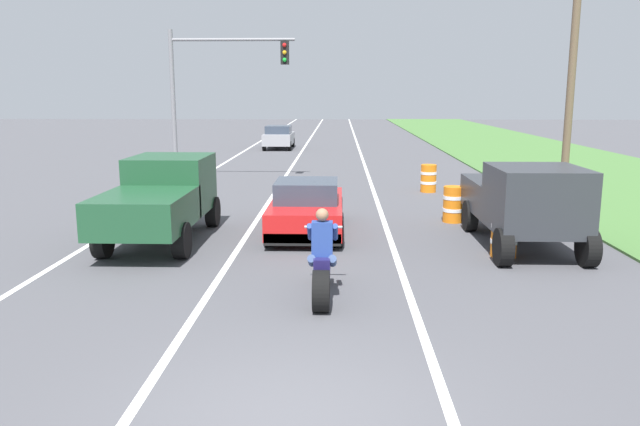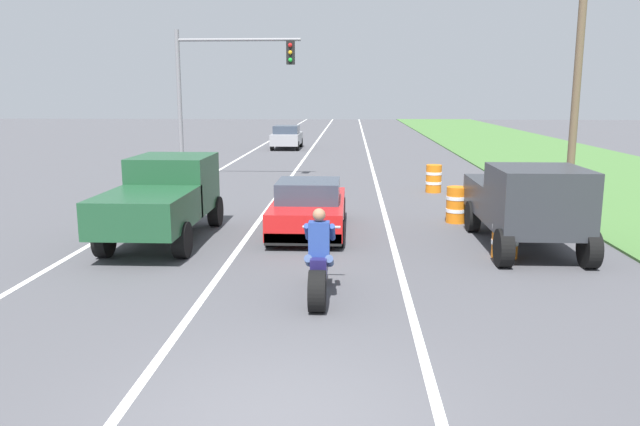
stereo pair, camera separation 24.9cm
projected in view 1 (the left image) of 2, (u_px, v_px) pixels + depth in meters
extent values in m
plane|color=#4C4C51|center=(288.00, 424.00, 6.74)|extent=(160.00, 160.00, 0.00)
cube|color=white|center=(201.00, 177.00, 26.53)|extent=(0.14, 120.00, 0.01)
cube|color=white|center=(369.00, 178.00, 26.31)|extent=(0.14, 120.00, 0.01)
cube|color=white|center=(285.00, 178.00, 26.42)|extent=(0.14, 120.00, 0.01)
cube|color=#477538|center=(610.00, 178.00, 25.99)|extent=(10.00, 120.00, 0.06)
cylinder|color=black|center=(321.00, 291.00, 10.17)|extent=(0.28, 0.69, 0.69)
cylinder|color=black|center=(324.00, 267.00, 11.70)|extent=(0.12, 0.63, 0.63)
cube|color=#1E194C|center=(322.00, 262.00, 10.93)|extent=(0.28, 1.10, 0.36)
cylinder|color=#B2B2B7|center=(323.00, 249.00, 11.55)|extent=(0.08, 0.36, 0.73)
cylinder|color=#A5A5AA|center=(323.00, 227.00, 11.45)|extent=(0.70, 0.05, 0.05)
cube|color=navy|center=(322.00, 239.00, 10.61)|extent=(0.36, 0.24, 0.60)
sphere|color=#9E7051|center=(322.00, 215.00, 10.53)|extent=(0.22, 0.22, 0.22)
cylinder|color=#384C7A|center=(312.00, 261.00, 10.73)|extent=(0.14, 0.47, 0.32)
cylinder|color=navy|center=(310.00, 232.00, 10.91)|extent=(0.10, 0.51, 0.40)
cylinder|color=#384C7A|center=(333.00, 261.00, 10.71)|extent=(0.14, 0.47, 0.32)
cylinder|color=navy|center=(335.00, 232.00, 10.89)|extent=(0.10, 0.51, 0.40)
cube|color=red|center=(307.00, 212.00, 16.02)|extent=(1.80, 4.30, 0.64)
cube|color=#333D4C|center=(307.00, 191.00, 15.71)|extent=(1.56, 1.70, 0.52)
cube|color=black|center=(303.00, 239.00, 14.06)|extent=(1.76, 0.20, 0.28)
cylinder|color=black|center=(282.00, 208.00, 17.66)|extent=(0.24, 0.64, 0.64)
cylinder|color=black|center=(338.00, 208.00, 17.61)|extent=(0.24, 0.64, 0.64)
cylinder|color=black|center=(270.00, 233.00, 14.52)|extent=(0.24, 0.64, 0.64)
cylinder|color=black|center=(338.00, 233.00, 14.47)|extent=(0.24, 0.64, 0.64)
cube|color=#1E4C2D|center=(171.00, 183.00, 15.79)|extent=(1.90, 2.10, 1.40)
cube|color=#333D4C|center=(174.00, 167.00, 16.06)|extent=(1.67, 0.29, 0.57)
cube|color=#1E4C2D|center=(145.00, 211.00, 13.64)|extent=(1.90, 2.70, 0.80)
cylinder|color=black|center=(149.00, 211.00, 16.77)|extent=(0.28, 0.80, 0.80)
cylinder|color=black|center=(213.00, 212.00, 16.72)|extent=(0.28, 0.80, 0.80)
cylinder|color=black|center=(102.00, 240.00, 13.49)|extent=(0.28, 0.80, 0.80)
cylinder|color=black|center=(182.00, 241.00, 13.43)|extent=(0.28, 0.80, 0.80)
cube|color=#2D3035|center=(536.00, 199.00, 13.44)|extent=(1.90, 2.10, 1.40)
cube|color=#333D4C|center=(543.00, 184.00, 13.03)|extent=(1.67, 0.29, 0.57)
cube|color=#2D3035|center=(508.00, 196.00, 15.71)|extent=(1.90, 2.70, 0.80)
cylinder|color=black|center=(588.00, 248.00, 12.80)|extent=(0.28, 0.80, 0.80)
cylinder|color=black|center=(503.00, 247.00, 12.85)|extent=(0.28, 0.80, 0.80)
cylinder|color=black|center=(537.00, 216.00, 16.09)|extent=(0.28, 0.80, 0.80)
cylinder|color=black|center=(470.00, 216.00, 16.14)|extent=(0.28, 0.80, 0.80)
cylinder|color=gray|center=(173.00, 107.00, 24.76)|extent=(0.18, 0.18, 6.00)
cylinder|color=gray|center=(232.00, 40.00, 24.19)|extent=(4.89, 0.12, 0.12)
cube|color=black|center=(285.00, 53.00, 24.22)|extent=(0.32, 0.24, 0.90)
sphere|color=red|center=(284.00, 45.00, 24.03)|extent=(0.16, 0.16, 0.16)
sphere|color=orange|center=(284.00, 52.00, 24.08)|extent=(0.16, 0.16, 0.16)
sphere|color=green|center=(285.00, 60.00, 24.14)|extent=(0.16, 0.16, 0.16)
cylinder|color=brown|center=(573.00, 62.00, 19.02)|extent=(0.24, 0.24, 8.98)
cylinder|color=orange|center=(504.00, 234.00, 13.57)|extent=(0.56, 0.56, 1.00)
cylinder|color=white|center=(505.00, 225.00, 13.54)|extent=(0.58, 0.58, 0.10)
cylinder|color=white|center=(504.00, 241.00, 13.60)|extent=(0.58, 0.58, 0.10)
cylinder|color=orange|center=(453.00, 204.00, 17.25)|extent=(0.56, 0.56, 1.00)
cylinder|color=white|center=(454.00, 197.00, 17.21)|extent=(0.58, 0.58, 0.10)
cylinder|color=white|center=(453.00, 210.00, 17.28)|extent=(0.58, 0.58, 0.10)
cylinder|color=orange|center=(428.00, 178.00, 22.50)|extent=(0.56, 0.56, 1.00)
cylinder|color=white|center=(429.00, 173.00, 22.47)|extent=(0.58, 0.58, 0.10)
cylinder|color=white|center=(428.00, 182.00, 22.53)|extent=(0.58, 0.58, 0.10)
cube|color=#99999E|center=(279.00, 139.00, 40.08)|extent=(1.76, 4.00, 0.70)
cube|color=#333D4C|center=(279.00, 129.00, 39.77)|extent=(1.56, 2.00, 0.50)
cylinder|color=black|center=(269.00, 142.00, 41.55)|extent=(0.20, 0.60, 0.60)
cylinder|color=black|center=(293.00, 142.00, 41.50)|extent=(0.20, 0.60, 0.60)
cylinder|color=black|center=(264.00, 146.00, 38.80)|extent=(0.20, 0.60, 0.60)
cylinder|color=black|center=(290.00, 146.00, 38.75)|extent=(0.20, 0.60, 0.60)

